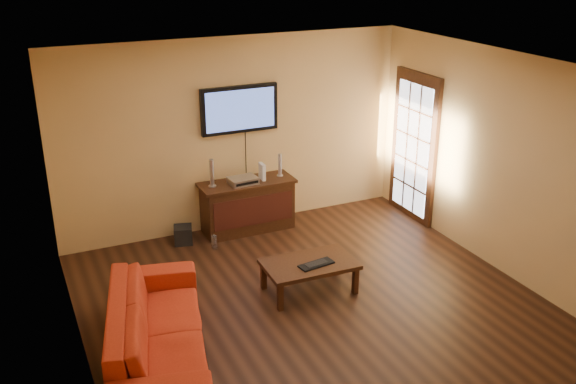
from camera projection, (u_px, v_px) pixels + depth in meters
ground_plane at (315, 306)px, 7.28m from camera, size 5.00×5.00×0.00m
room_walls at (292, 149)px, 7.18m from camera, size 5.00×5.00×5.00m
french_door at (414, 149)px, 9.28m from camera, size 0.07×1.02×2.22m
media_console at (248, 206)px, 9.06m from camera, size 1.34×0.51×0.73m
television at (240, 109)px, 8.74m from camera, size 1.10×0.08×0.65m
coffee_table at (309, 266)px, 7.47m from camera, size 1.09×0.68×0.38m
sofa at (156, 320)px, 6.21m from camera, size 1.16×2.37×0.89m
speaker_left at (212, 174)px, 8.68m from camera, size 0.11×0.11×0.39m
speaker_right at (280, 166)px, 9.09m from camera, size 0.09×0.09×0.33m
av_receiver at (243, 180)px, 8.84m from camera, size 0.41×0.30×0.09m
game_console at (262, 172)px, 8.96m from camera, size 0.05×0.17×0.23m
subwoofer at (183, 235)px, 8.74m from camera, size 0.30×0.30×0.24m
bottle at (214, 242)px, 8.57m from camera, size 0.07×0.07×0.21m
keyboard at (316, 264)px, 7.39m from camera, size 0.44×0.21×0.03m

